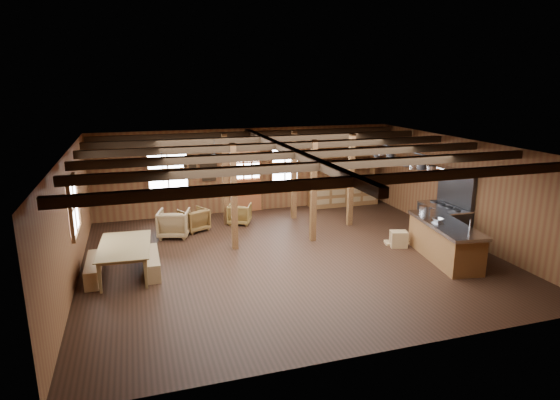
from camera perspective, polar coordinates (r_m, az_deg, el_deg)
name	(u,v)px	position (r m, az deg, el deg)	size (l,w,h in m)	color
room	(290,203)	(11.48, 1.27, -0.40)	(10.04, 9.04, 2.84)	black
ceiling_joists	(288,150)	(11.38, 1.02, 6.06)	(9.80, 8.82, 0.18)	black
timber_posts	(284,184)	(13.56, 0.54, 1.93)	(3.95, 2.35, 2.80)	#3F1F12
back_door	(248,186)	(15.76, -3.92, 1.75)	(1.02, 0.08, 2.15)	brown
window_back_left	(168,169)	(15.25, -13.53, 3.71)	(1.32, 0.06, 1.32)	white
window_back_right	(285,163)	(15.97, 0.58, 4.59)	(1.02, 0.06, 1.32)	white
window_left	(73,206)	(11.43, -23.88, -0.70)	(0.14, 1.24, 1.32)	white
notice_boards	(202,166)	(15.34, -9.43, 4.13)	(1.08, 0.03, 0.90)	beige
back_counter	(343,189)	(16.70, 7.72, 1.40)	(2.55, 0.60, 2.45)	brown
pendant_lamps	(191,167)	(11.77, -10.76, 3.97)	(1.86, 2.36, 0.66)	#2F2E31
pot_rack	(402,160)	(12.88, 14.68, 4.75)	(0.38, 3.00, 0.45)	#2F2E31
kitchen_island	(445,241)	(12.30, 19.43, -4.72)	(1.24, 2.60, 1.20)	brown
step_stool	(399,239)	(12.92, 14.26, -4.63)	(0.49, 0.35, 0.43)	olive
commercial_range	(445,216)	(13.94, 19.52, -1.84)	(0.81, 1.57, 1.94)	#2F2E31
dining_table	(128,260)	(11.33, -18.09, -6.91)	(2.02, 1.12, 0.71)	olive
bench_wall	(93,269)	(11.43, -21.82, -7.85)	(0.28, 1.51, 0.42)	olive
bench_aisle	(153,263)	(11.38, -15.25, -7.38)	(0.29, 1.53, 0.42)	olive
armchair_a	(194,220)	(14.03, -10.45, -2.38)	(0.71, 0.73, 0.67)	brown
armchair_b	(240,214)	(14.53, -4.96, -1.69)	(0.67, 0.69, 0.63)	brown
armchair_c	(174,223)	(13.61, -12.80, -2.79)	(0.83, 0.86, 0.78)	brown
counter_pot	(424,209)	(12.94, 17.20, -1.05)	(0.28, 0.28, 0.17)	#B9BBC0
bowl	(438,220)	(12.25, 18.70, -2.29)	(0.27, 0.27, 0.07)	silver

